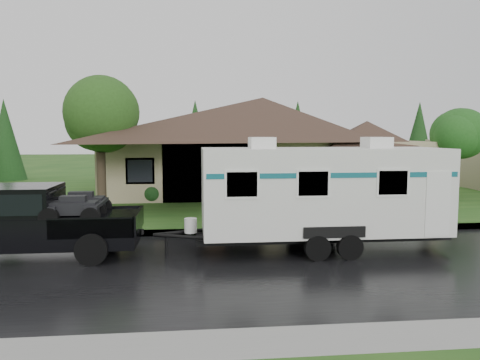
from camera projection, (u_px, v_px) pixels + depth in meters
name	position (u px, v px, depth m)	size (l,w,h in m)	color
ground	(267.00, 248.00, 14.70)	(140.00, 140.00, 0.00)	#214C17
road	(278.00, 265.00, 12.72)	(140.00, 8.00, 0.01)	black
curb	(257.00, 231.00, 16.91)	(140.00, 0.50, 0.15)	gray
lawn	(229.00, 189.00, 29.53)	(140.00, 26.00, 0.15)	#214C17
house_main	(268.00, 133.00, 28.27)	(19.44, 10.80, 6.90)	tan
tree_left_green	(100.00, 119.00, 21.06)	(3.56, 3.56, 5.90)	#382B1E
tree_right_green	(458.00, 134.00, 24.81)	(2.98, 2.98, 4.94)	#382B1E
shrub_row	(276.00, 191.00, 24.04)	(13.60, 1.00, 1.00)	#143814
pickup_truck	(24.00, 219.00, 13.46)	(6.28, 2.39, 2.09)	black
travel_trailer	(322.00, 191.00, 14.29)	(7.74, 2.72, 3.47)	silver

